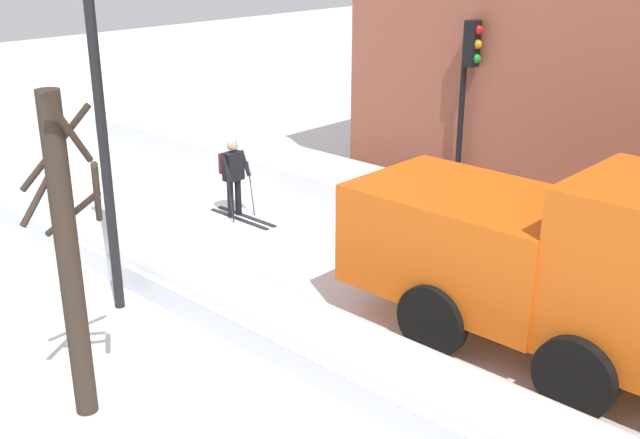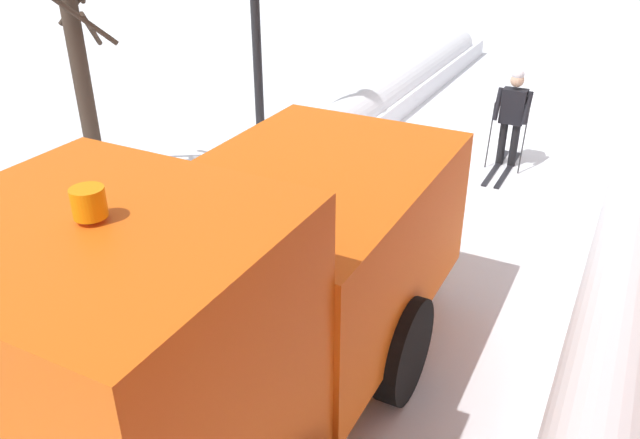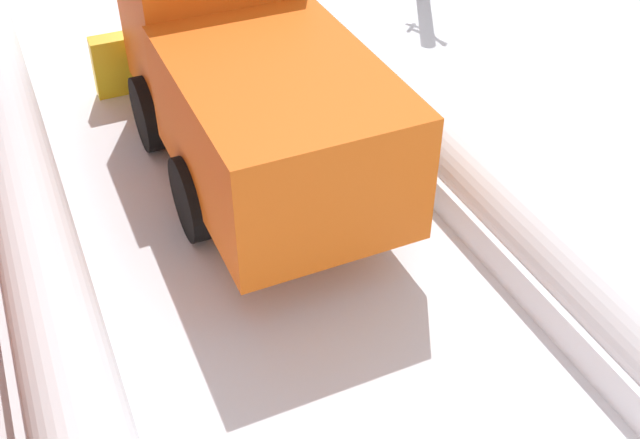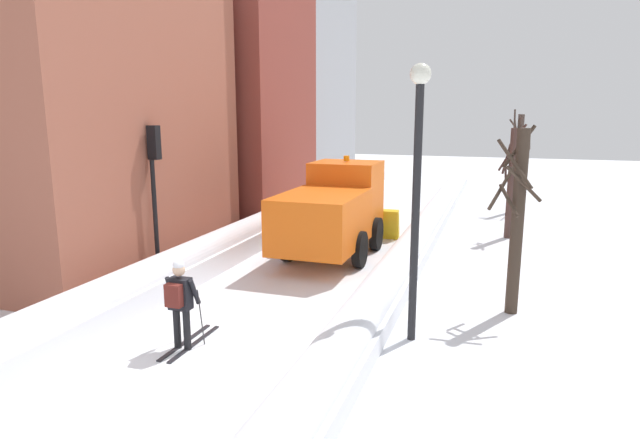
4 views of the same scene
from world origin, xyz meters
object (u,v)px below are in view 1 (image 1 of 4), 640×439
object	(u,v)px
skier	(233,172)
street_lamp	(99,103)
plow_truck	(547,260)
bare_tree_near	(69,254)
traffic_light_pole	(468,83)

from	to	relation	value
skier	street_lamp	bearing A→B (deg)	24.42
plow_truck	skier	xyz separation A→B (m)	(-0.73, -7.66, -0.48)
street_lamp	plow_truck	bearing A→B (deg)	120.74
skier	bare_tree_near	distance (m)	7.45
traffic_light_pole	plow_truck	bearing A→B (deg)	45.62
plow_truck	bare_tree_near	xyz separation A→B (m)	(5.36, -3.55, 0.74)
street_lamp	bare_tree_near	distance (m)	3.18
plow_truck	street_lamp	xyz separation A→B (m)	(3.43, -5.77, 1.95)
skier	bare_tree_near	xyz separation A→B (m)	(6.09, 4.11, 1.22)
plow_truck	bare_tree_near	bearing A→B (deg)	-33.54
bare_tree_near	plow_truck	bearing A→B (deg)	146.46
skier	plow_truck	bearing A→B (deg)	84.55
plow_truck	bare_tree_near	world-z (taller)	bare_tree_near
skier	bare_tree_near	bearing A→B (deg)	33.98
street_lamp	bare_tree_near	world-z (taller)	street_lamp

